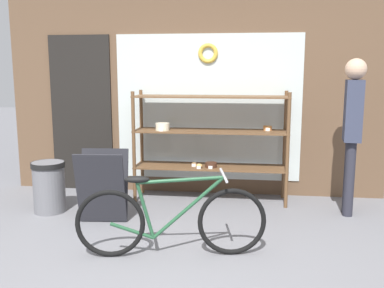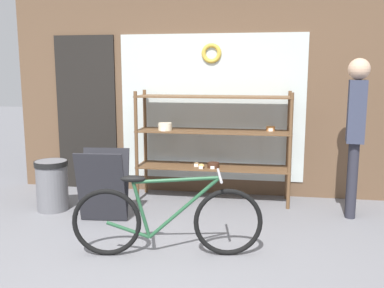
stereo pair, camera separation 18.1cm
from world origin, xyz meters
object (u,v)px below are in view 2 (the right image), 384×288
(display_case, at_px, (211,135))
(bicycle, at_px, (166,219))
(trash_bin, at_px, (52,183))
(sandwich_board, at_px, (103,186))
(pedestrian, at_px, (356,124))

(display_case, distance_m, bicycle, 1.80)
(bicycle, bearing_deg, trash_bin, 138.02)
(sandwich_board, bearing_deg, bicycle, -46.07)
(display_case, height_order, sandwich_board, display_case)
(display_case, xyz_separation_m, sandwich_board, (-1.07, -0.95, -0.44))
(pedestrian, bearing_deg, sandwich_board, -69.72)
(display_case, relative_size, pedestrian, 1.08)
(display_case, height_order, trash_bin, display_case)
(bicycle, distance_m, trash_bin, 1.91)
(bicycle, xyz_separation_m, sandwich_board, (-0.88, 0.76, 0.06))
(bicycle, xyz_separation_m, trash_bin, (-1.61, 1.02, -0.01))
(display_case, distance_m, sandwich_board, 1.50)
(sandwich_board, bearing_deg, pedestrian, 7.34)
(bicycle, height_order, trash_bin, bicycle)
(display_case, xyz_separation_m, pedestrian, (1.63, -0.36, 0.21))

